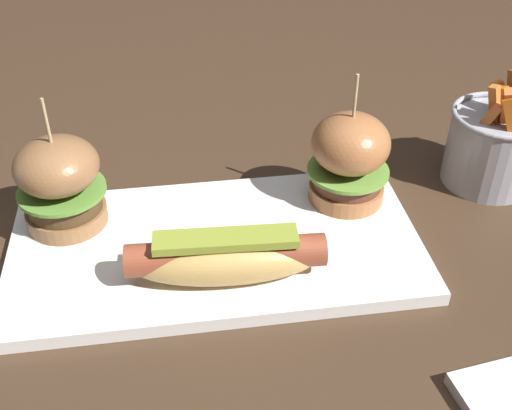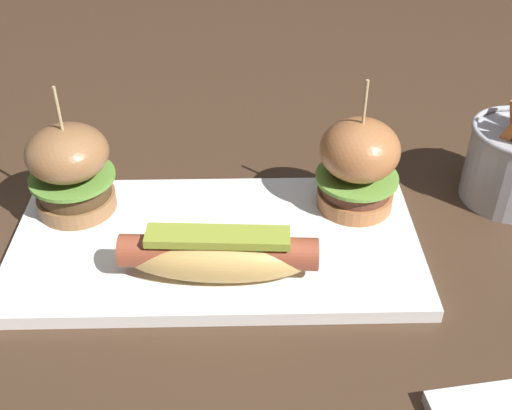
% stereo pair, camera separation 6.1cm
% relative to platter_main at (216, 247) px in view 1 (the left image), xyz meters
% --- Properties ---
extents(ground_plane, '(3.00, 3.00, 0.00)m').
position_rel_platter_main_xyz_m(ground_plane, '(0.00, 0.00, -0.01)').
color(ground_plane, '#422D1E').
extents(platter_main, '(0.40, 0.21, 0.01)m').
position_rel_platter_main_xyz_m(platter_main, '(0.00, 0.00, 0.00)').
color(platter_main, white).
rests_on(platter_main, ground).
extents(hot_dog, '(0.18, 0.06, 0.05)m').
position_rel_platter_main_xyz_m(hot_dog, '(0.01, -0.05, 0.03)').
color(hot_dog, tan).
rests_on(hot_dog, platter_main).
extents(slider_left, '(0.09, 0.09, 0.14)m').
position_rel_platter_main_xyz_m(slider_left, '(-0.15, 0.05, 0.06)').
color(slider_left, '#93633D').
rests_on(slider_left, platter_main).
extents(slider_right, '(0.09, 0.09, 0.14)m').
position_rel_platter_main_xyz_m(slider_right, '(0.14, 0.05, 0.06)').
color(slider_right, '#AC6A3C').
rests_on(slider_right, platter_main).
extents(fries_bucket, '(0.11, 0.11, 0.14)m').
position_rel_platter_main_xyz_m(fries_bucket, '(0.32, 0.08, 0.04)').
color(fries_bucket, '#A8AAB2').
rests_on(fries_bucket, ground).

